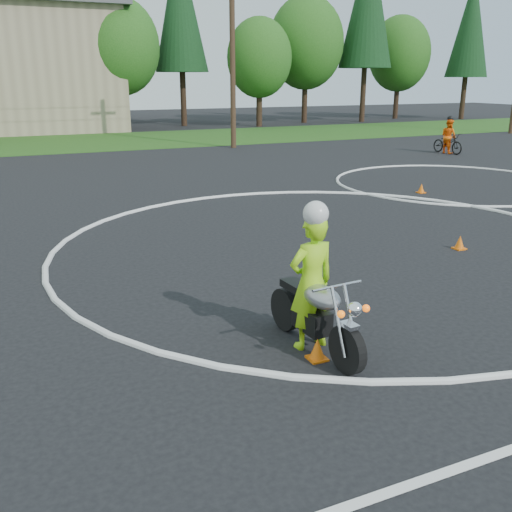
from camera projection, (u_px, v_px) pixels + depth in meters
name	position (u px, v px, depth m)	size (l,w,h in m)	color
ground	(421.00, 289.00, 10.01)	(120.00, 120.00, 0.00)	black
grass_strip	(116.00, 141.00, 33.49)	(120.00, 10.00, 0.02)	#1E4714
course_markings	(376.00, 222.00, 14.65)	(19.05, 19.05, 0.12)	silver
primary_motorcycle	(316.00, 314.00, 7.60)	(0.74, 2.10, 1.11)	black
rider_primary_grp	(312.00, 279.00, 7.58)	(0.71, 0.50, 2.05)	#98DC17
rider_second_grp	(448.00, 140.00, 27.78)	(0.73, 1.91, 1.81)	black
treeline	(283.00, 36.00, 43.94)	(38.20, 8.10, 14.52)	#382619
utility_poles	(232.00, 43.00, 28.69)	(41.60, 1.12, 10.00)	#473321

